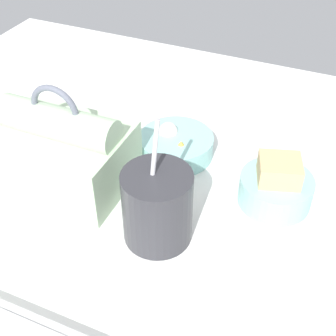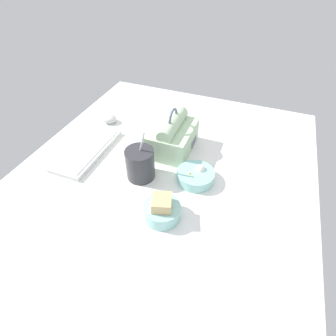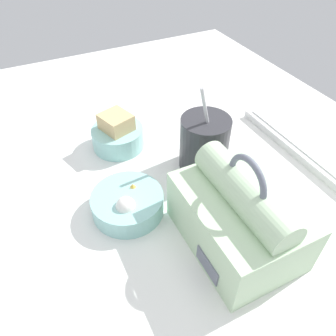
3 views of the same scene
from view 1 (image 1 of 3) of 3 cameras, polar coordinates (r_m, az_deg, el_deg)
desk_surface at (r=78.36cm, az=1.01°, el=-4.93°), size 140.00×110.00×2.00cm
lunch_bag at (r=79.91cm, az=-12.73°, el=2.02°), size 21.65×16.15×18.89cm
soup_cup at (r=68.50cm, az=-1.26°, el=-4.62°), size 10.43×10.43×19.93cm
bento_bowl_sandwich at (r=77.93cm, az=13.04°, el=-2.26°), size 11.95×11.95×8.63cm
bento_bowl_snacks at (r=86.36cm, az=0.99°, el=2.83°), size 13.68×13.68×5.79cm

